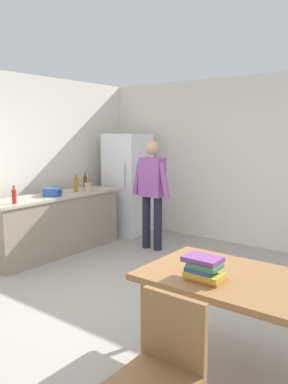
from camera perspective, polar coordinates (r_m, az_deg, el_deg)
name	(u,v)px	position (r m, az deg, el deg)	size (l,w,h in m)	color
ground_plane	(121,306)	(4.24, -3.39, -16.59)	(14.00, 14.00, 0.00)	#9E998E
wall_back	(241,162)	(6.42, 14.27, 4.36)	(6.40, 0.12, 2.70)	silver
kitchen_counter	(55,224)	(5.98, -13.04, -4.61)	(0.64, 2.20, 0.90)	gray
refrigerator	(128,184)	(6.95, -2.44, 1.21)	(0.70, 0.67, 1.80)	white
person	(152,188)	(5.93, 1.20, 0.67)	(0.70, 0.22, 1.70)	#1E1E2D
dining_table	(236,287)	(3.04, 13.52, -13.50)	(1.40, 0.90, 0.75)	olive
chair	(163,365)	(2.35, 2.80, -24.30)	(0.42, 0.42, 0.91)	olive
cooking_pot	(52,192)	(5.77, -13.49, 0.03)	(0.40, 0.28, 0.12)	#285193
utensil_jar	(88,187)	(6.06, -8.33, 0.77)	(0.11, 0.11, 0.32)	tan
bottle_beer_brown	(85,181)	(6.55, -8.74, 1.59)	(0.06, 0.06, 0.26)	#5B3314
bottle_sauce_red	(14,196)	(5.28, -18.73, -0.61)	(0.06, 0.06, 0.24)	#B22319
bottle_oil_amber	(76,185)	(6.08, -10.08, 1.10)	(0.06, 0.06, 0.28)	#996619
book_stack	(204,269)	(2.89, 8.88, -11.21)	(0.31, 0.21, 0.16)	orange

